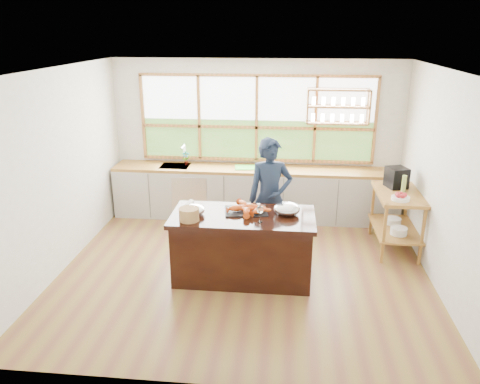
# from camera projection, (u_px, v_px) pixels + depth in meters

# --- Properties ---
(ground_plane) EXTENTS (5.00, 5.00, 0.00)m
(ground_plane) POSITION_uv_depth(u_px,v_px,m) (244.00, 269.00, 6.50)
(ground_plane) COLOR olive
(room_shell) EXTENTS (5.02, 4.52, 2.71)m
(room_shell) POSITION_uv_depth(u_px,v_px,m) (250.00, 138.00, 6.40)
(room_shell) COLOR silver
(room_shell) RESTS_ON ground_plane
(back_counter) EXTENTS (4.90, 0.63, 0.90)m
(back_counter) POSITION_uv_depth(u_px,v_px,m) (254.00, 192.00, 8.17)
(back_counter) COLOR #AAA8A0
(back_counter) RESTS_ON ground_plane
(right_shelf_unit) EXTENTS (0.62, 1.10, 0.90)m
(right_shelf_unit) POSITION_uv_depth(u_px,v_px,m) (397.00, 211.00, 6.92)
(right_shelf_unit) COLOR #A26F2B
(right_shelf_unit) RESTS_ON ground_plane
(island) EXTENTS (1.85, 0.90, 0.90)m
(island) POSITION_uv_depth(u_px,v_px,m) (243.00, 246.00, 6.16)
(island) COLOR black
(island) RESTS_ON ground_plane
(cook) EXTENTS (0.71, 0.54, 1.75)m
(cook) POSITION_uv_depth(u_px,v_px,m) (270.00, 198.00, 6.68)
(cook) COLOR #162035
(cook) RESTS_ON ground_plane
(potted_plant) EXTENTS (0.15, 0.12, 0.25)m
(potted_plant) POSITION_uv_depth(u_px,v_px,m) (186.00, 158.00, 8.16)
(potted_plant) COLOR slate
(potted_plant) RESTS_ON back_counter
(cutting_board) EXTENTS (0.43, 0.35, 0.01)m
(cutting_board) POSITION_uv_depth(u_px,v_px,m) (247.00, 167.00, 8.03)
(cutting_board) COLOR green
(cutting_board) RESTS_ON back_counter
(espresso_machine) EXTENTS (0.35, 0.36, 0.31)m
(espresso_machine) POSITION_uv_depth(u_px,v_px,m) (397.00, 177.00, 7.01)
(espresso_machine) COLOR black
(espresso_machine) RESTS_ON right_shelf_unit
(wine_bottle) EXTENTS (0.09, 0.09, 0.27)m
(wine_bottle) POSITION_uv_depth(u_px,v_px,m) (404.00, 184.00, 6.77)
(wine_bottle) COLOR #8DAA4B
(wine_bottle) RESTS_ON right_shelf_unit
(fruit_bowl) EXTENTS (0.25, 0.25, 0.11)m
(fruit_bowl) POSITION_uv_depth(u_px,v_px,m) (401.00, 197.00, 6.52)
(fruit_bowl) COLOR white
(fruit_bowl) RESTS_ON right_shelf_unit
(slate_board) EXTENTS (0.60, 0.48, 0.02)m
(slate_board) POSITION_uv_depth(u_px,v_px,m) (246.00, 211.00, 6.12)
(slate_board) COLOR black
(slate_board) RESTS_ON island
(lobster_pile) EXTENTS (0.52, 0.48, 0.08)m
(lobster_pile) POSITION_uv_depth(u_px,v_px,m) (247.00, 208.00, 6.08)
(lobster_pile) COLOR #D04717
(lobster_pile) RESTS_ON slate_board
(mixing_bowl_left) EXTENTS (0.28, 0.28, 0.14)m
(mixing_bowl_left) POSITION_uv_depth(u_px,v_px,m) (194.00, 210.00, 6.02)
(mixing_bowl_left) COLOR silver
(mixing_bowl_left) RESTS_ON island
(mixing_bowl_right) EXTENTS (0.34, 0.34, 0.16)m
(mixing_bowl_right) POSITION_uv_depth(u_px,v_px,m) (287.00, 209.00, 6.02)
(mixing_bowl_right) COLOR silver
(mixing_bowl_right) RESTS_ON island
(wine_glass) EXTENTS (0.08, 0.08, 0.22)m
(wine_glass) POSITION_uv_depth(u_px,v_px,m) (260.00, 210.00, 5.74)
(wine_glass) COLOR white
(wine_glass) RESTS_ON island
(wicker_basket) EXTENTS (0.25, 0.25, 0.16)m
(wicker_basket) POSITION_uv_depth(u_px,v_px,m) (189.00, 214.00, 5.82)
(wicker_basket) COLOR #9E683D
(wicker_basket) RESTS_ON island
(parchment_roll) EXTENTS (0.12, 0.31, 0.08)m
(parchment_roll) POSITION_uv_depth(u_px,v_px,m) (188.00, 206.00, 6.21)
(parchment_roll) COLOR silver
(parchment_roll) RESTS_ON island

